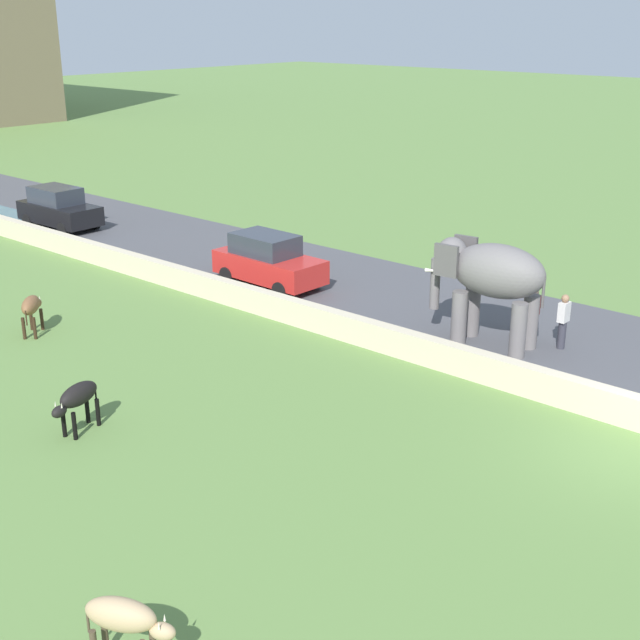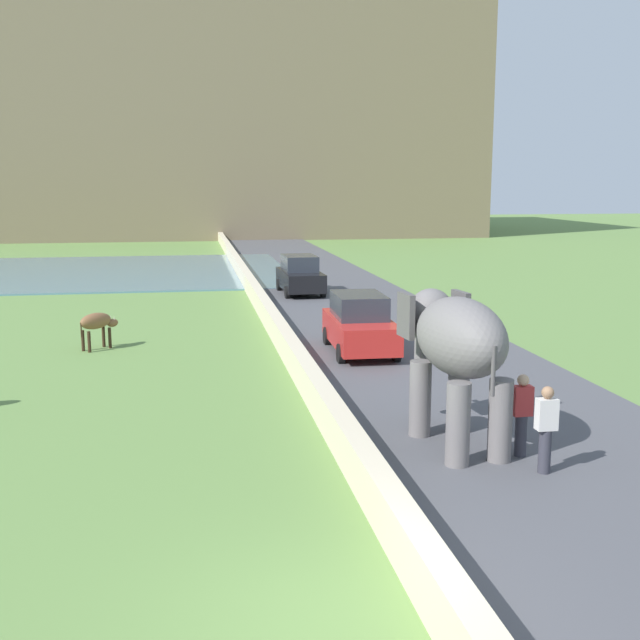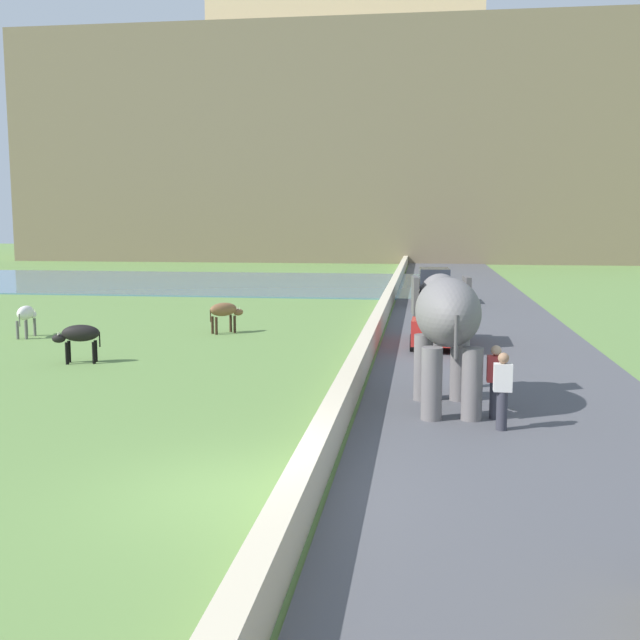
% 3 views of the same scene
% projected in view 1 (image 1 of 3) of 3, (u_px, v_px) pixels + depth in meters
% --- Properties ---
extents(ground_plane, '(220.00, 220.00, 0.00)m').
position_uv_depth(ground_plane, '(638.00, 455.00, 18.21)').
color(ground_plane, '#608442').
extents(road_surface, '(7.00, 120.00, 0.06)m').
position_uv_depth(road_surface, '(194.00, 248.00, 34.11)').
color(road_surface, '#4C4C51').
rests_on(road_surface, ground).
extents(barrier_wall, '(0.40, 110.00, 0.77)m').
position_uv_depth(barrier_wall, '(149.00, 269.00, 30.06)').
color(barrier_wall, beige).
rests_on(barrier_wall, ground).
extents(elephant, '(1.67, 3.53, 2.99)m').
position_uv_depth(elephant, '(490.00, 277.00, 23.50)').
color(elephant, slate).
rests_on(elephant, ground).
extents(person_beside_elephant, '(0.36, 0.22, 1.63)m').
position_uv_depth(person_beside_elephant, '(533.00, 314.00, 24.07)').
color(person_beside_elephant, '#33333D').
rests_on(person_beside_elephant, ground).
extents(person_trailing, '(0.36, 0.22, 1.63)m').
position_uv_depth(person_trailing, '(563.00, 321.00, 23.57)').
color(person_trailing, '#33333D').
rests_on(person_trailing, ground).
extents(car_red, '(1.87, 4.04, 1.80)m').
position_uv_depth(car_red, '(268.00, 261.00, 29.19)').
color(car_red, red).
rests_on(car_red, ground).
extents(car_black, '(1.88, 4.04, 1.80)m').
position_uv_depth(car_black, '(59.00, 208.00, 37.02)').
color(car_black, black).
rests_on(car_black, ground).
extents(cow_tan, '(0.90, 1.39, 1.15)m').
position_uv_depth(cow_tan, '(124.00, 619.00, 12.04)').
color(cow_tan, tan).
rests_on(cow_tan, ground).
extents(cow_black, '(1.42, 0.70, 1.15)m').
position_uv_depth(cow_black, '(77.00, 398.00, 18.95)').
color(cow_black, black).
rests_on(cow_black, ground).
extents(cow_brown, '(1.24, 1.20, 1.15)m').
position_uv_depth(cow_brown, '(31.00, 307.00, 24.82)').
color(cow_brown, brown).
rests_on(cow_brown, ground).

